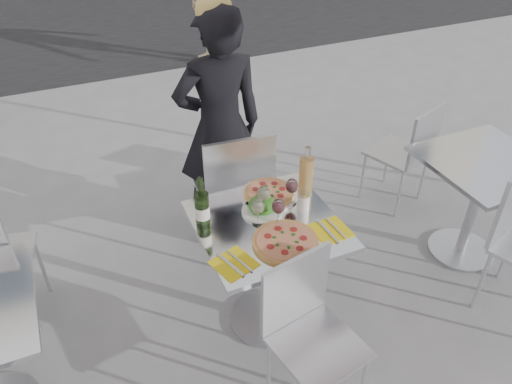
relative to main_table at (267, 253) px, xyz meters
name	(u,v)px	position (x,y,z in m)	size (l,w,h in m)	color
ground	(266,319)	(0.00, 0.00, -0.54)	(80.00, 80.00, 0.00)	slate
street_asphalt	(94,18)	(0.00, 6.50, -0.54)	(24.00, 5.00, 0.00)	black
main_table	(267,253)	(0.00, 0.00, 0.00)	(0.72, 0.72, 0.75)	#B7BABF
side_table_right	(480,189)	(1.50, 0.00, 0.00)	(0.72, 0.72, 0.75)	#B7BABF
chair_far	(236,185)	(0.06, 0.62, 0.03)	(0.48, 0.49, 0.97)	silver
chair_near	(307,324)	(-0.01, -0.48, -0.04)	(0.45, 0.46, 0.85)	silver
side_chair_rfar	(410,148)	(1.45, 0.64, -0.03)	(0.50, 0.51, 0.85)	silver
woman_diner	(220,128)	(0.09, 0.95, 0.27)	(0.59, 0.39, 1.63)	black
pizza_near	(285,242)	(0.02, -0.17, 0.22)	(0.33, 0.33, 0.02)	tan
pizza_far	(269,193)	(0.11, 0.21, 0.23)	(0.32, 0.32, 0.03)	white
salad_plate	(262,206)	(0.01, 0.10, 0.25)	(0.22, 0.22, 0.09)	white
wine_bottle	(202,208)	(-0.31, 0.12, 0.32)	(0.07, 0.08, 0.29)	#2C491B
carafe	(306,174)	(0.31, 0.17, 0.33)	(0.08, 0.08, 0.29)	#E9B963
sugar_shaker	(304,201)	(0.23, 0.03, 0.26)	(0.06, 0.06, 0.11)	white
wineglass_white_a	(258,207)	(-0.05, 0.02, 0.32)	(0.07, 0.07, 0.16)	white
wineglass_white_b	(264,194)	(0.02, 0.10, 0.32)	(0.07, 0.07, 0.16)	white
wineglass_red_a	(278,207)	(0.05, -0.03, 0.32)	(0.07, 0.07, 0.16)	white
wineglass_red_b	(292,187)	(0.19, 0.11, 0.32)	(0.07, 0.07, 0.16)	white
napkin_left	(234,263)	(-0.27, -0.21, 0.21)	(0.23, 0.23, 0.01)	yellow
napkin_right	(331,230)	(0.27, -0.18, 0.21)	(0.19, 0.20, 0.01)	yellow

